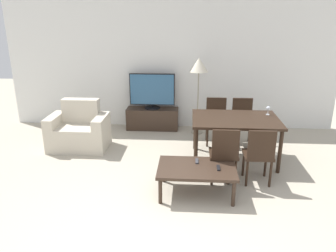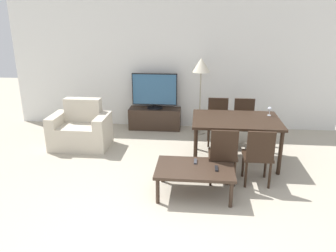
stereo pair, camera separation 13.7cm
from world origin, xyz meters
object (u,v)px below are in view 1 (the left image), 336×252
floor_lamp (199,68)px  dining_chair_near_right (259,153)px  tv (152,91)px  remote_primary (218,168)px  armchair (79,131)px  remote_secondary (197,161)px  wine_glass_left (268,109)px  dining_chair_near (224,152)px  dining_table (235,123)px  coffee_table (197,170)px  dining_chair_far (242,119)px  dining_chair_far_left (216,118)px  tv_stand (153,119)px

floor_lamp → dining_chair_near_right: bearing=-68.6°
tv → remote_primary: bearing=-66.0°
armchair → remote_secondary: armchair is taller
tv → wine_glass_left: bearing=-31.0°
tv → remote_primary: tv is taller
dining_chair_near → remote_secondary: bearing=-157.0°
dining_table → wine_glass_left: size_ratio=9.45×
coffee_table → dining_chair_far: size_ratio=1.23×
dining_table → floor_lamp: bearing=114.1°
floor_lamp → wine_glass_left: bearing=-43.1°
tv → remote_secondary: 2.63m
dining_chair_near_right → remote_secondary: size_ratio=5.60×
tv → dining_chair_far_left: size_ratio=1.10×
remote_secondary → tv: bearing=110.1°
dining_chair_near → armchair: bearing=154.9°
armchair → dining_chair_near: (2.47, -1.16, 0.16)m
tv → remote_primary: (1.17, -2.63, -0.41)m
armchair → tv_stand: (1.20, 1.12, -0.09)m
tv → remote_secondary: tv is taller
dining_table → remote_secondary: size_ratio=9.20×
dining_chair_far → dining_chair_near: bearing=-106.9°
tv_stand → dining_chair_far_left: size_ratio=1.28×
armchair → dining_chair_near_right: 3.18m
dining_chair_far_left → floor_lamp: (-0.34, 0.50, 0.85)m
dining_table → tv_stand: bearing=135.6°
dining_table → remote_primary: (-0.35, -1.15, -0.25)m
armchair → floor_lamp: 2.54m
dining_table → dining_chair_far: size_ratio=1.64×
armchair → wine_glass_left: size_ratio=7.02×
dining_chair_near → dining_chair_far: 1.66m
tv → dining_chair_far: tv is taller
dining_chair_far_left → remote_primary: dining_chair_far_left is taller
floor_lamp → wine_glass_left: size_ratio=10.43×
tv_stand → remote_secondary: size_ratio=7.15×
dining_chair_near_right → floor_lamp: 2.40m
armchair → wine_glass_left: bearing=-2.3°
dining_table → dining_chair_far_left: dining_chair_far_left is taller
dining_chair_near → wine_glass_left: 1.35m
dining_chair_far → tv_stand: bearing=158.7°
armchair → dining_chair_near_right: armchair is taller
dining_chair_far_left → dining_chair_far: bearing=0.0°
tv → remote_secondary: (0.89, -2.44, -0.41)m
dining_chair_far_left → remote_primary: (-0.10, -1.94, -0.07)m
dining_table → dining_chair_far_left: 0.85m
remote_secondary → wine_glass_left: wine_glass_left is taller
dining_chair_far_left → wine_glass_left: size_ratio=5.75×
floor_lamp → remote_secondary: size_ratio=10.15×
coffee_table → dining_chair_far: dining_chair_far is taller
tv_stand → wine_glass_left: bearing=-31.1°
tv → dining_chair_far: size_ratio=1.10×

